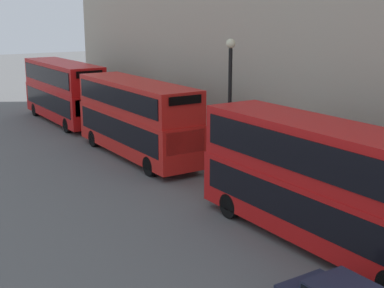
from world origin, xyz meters
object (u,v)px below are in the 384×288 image
Objects in this scene: bus_second_in_queue at (136,116)px; bus_third_in_queue at (63,90)px; pedestrian at (159,130)px; bus_leading at (324,180)px.

bus_third_in_queue is (-0.00, 11.65, 0.06)m from bus_second_in_queue.
bus_second_in_queue reaches higher than pedestrian.
bus_third_in_queue is 6.03× the size of pedestrian.
bus_leading is at bearing -90.00° from bus_second_in_queue.
bus_second_in_queue is 11.65m from bus_third_in_queue.
pedestrian is (2.72, 2.26, -1.58)m from bus_second_in_queue.
bus_second_in_queue is at bearing -140.33° from pedestrian.
pedestrian is at bearing 80.50° from bus_leading.
bus_leading is 1.05× the size of bus_second_in_queue.
bus_leading is 25.65m from bus_third_in_queue.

